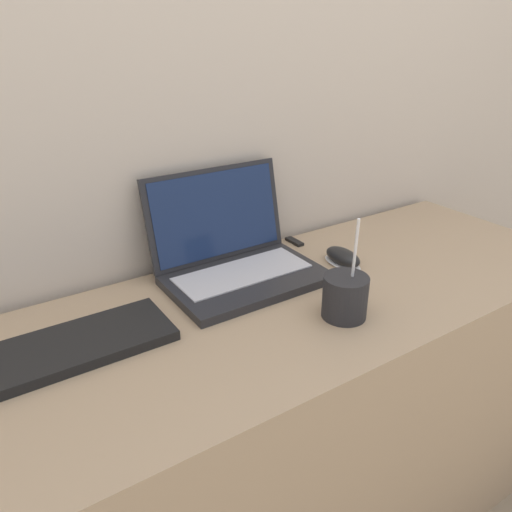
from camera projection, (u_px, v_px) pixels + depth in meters
wall_back at (225, 56)px, 1.14m from camera, size 7.00×0.04×2.50m
desk at (296, 427)px, 1.27m from camera, size 1.50×0.55×0.77m
laptop at (235, 255)px, 1.16m from camera, size 0.35×0.28×0.24m
drink_cup at (345, 296)px, 1.00m from camera, size 0.09×0.09×0.22m
computer_mouse at (343, 258)px, 1.23m from camera, size 0.06×0.11×0.04m
external_keyboard at (51, 353)px, 0.89m from camera, size 0.43×0.15×0.02m
usb_stick at (294, 242)px, 1.36m from camera, size 0.02×0.06×0.01m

